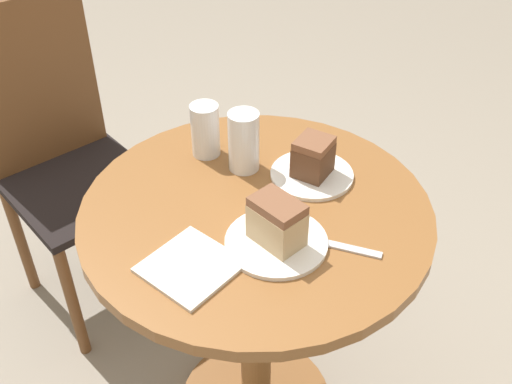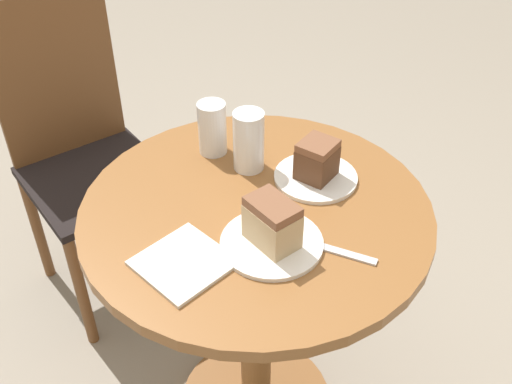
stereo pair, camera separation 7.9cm
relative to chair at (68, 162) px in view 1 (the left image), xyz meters
The scene contains 10 objects.
table 0.79m from the chair, 81.40° to the right, with size 0.78×0.78×0.77m.
chair is the anchor object (origin of this frame).
plate_near 0.93m from the chair, 85.48° to the right, with size 0.21×0.21×0.01m.
plate_far 0.87m from the chair, 69.61° to the right, with size 0.20×0.20×0.01m.
cake_slice_near 0.95m from the chair, 85.48° to the right, with size 0.08×0.11×0.10m.
cake_slice_far 0.88m from the chair, 69.61° to the right, with size 0.10×0.10×0.09m.
glass_lemonade 0.64m from the chair, 73.65° to the right, with size 0.07×0.07×0.13m.
glass_water 0.74m from the chair, 73.56° to the right, with size 0.07×0.07×0.15m.
napkin_stack 0.88m from the chair, 97.01° to the right, with size 0.19×0.19×0.01m.
fork 1.03m from the chair, 80.58° to the right, with size 0.10×0.15×0.00m.
Camera 1 is at (-0.66, -0.78, 1.61)m, focal length 42.00 mm.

